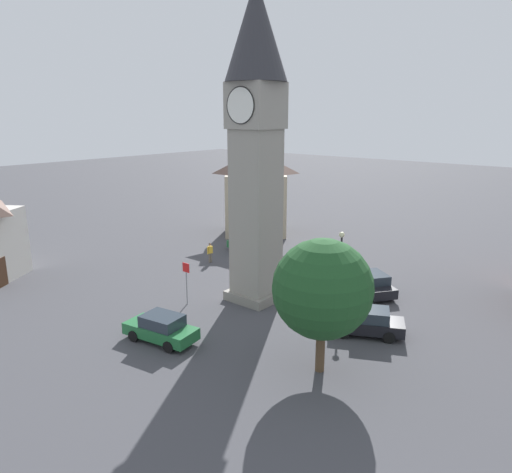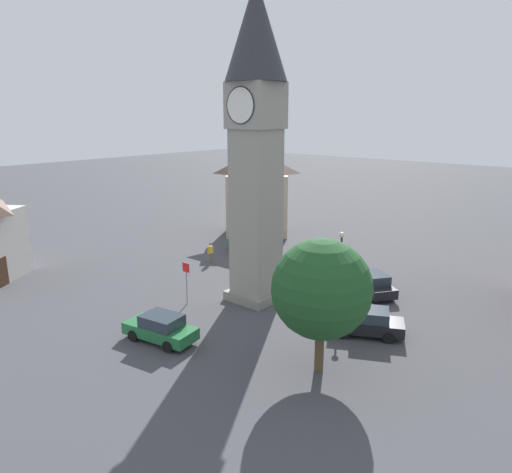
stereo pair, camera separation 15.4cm
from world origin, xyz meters
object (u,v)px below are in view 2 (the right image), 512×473
at_px(clock_tower, 256,121).
at_px(pedestrian, 211,251).
at_px(car_silver_kerb, 367,322).
at_px(car_blue_kerb, 372,283).
at_px(car_white_side, 161,328).
at_px(tree, 322,289).
at_px(car_red_corner, 250,245).
at_px(building_corner_back, 257,192).
at_px(road_sign, 186,276).
at_px(lamp_post, 341,257).

xyz_separation_m(clock_tower, pedestrian, (-8.04, 3.65, -10.62)).
distance_m(car_silver_kerb, pedestrian, 16.69).
xyz_separation_m(car_blue_kerb, car_white_side, (-5.52, -13.86, 0.00)).
bearing_deg(tree, car_silver_kerb, 90.94).
relative_size(car_silver_kerb, car_red_corner, 1.03).
bearing_deg(car_silver_kerb, tree, -89.06).
distance_m(clock_tower, car_white_side, 13.52).
relative_size(car_blue_kerb, tree, 0.66).
height_order(clock_tower, car_blue_kerb, clock_tower).
relative_size(car_silver_kerb, building_corner_back, 0.53).
bearing_deg(car_white_side, car_blue_kerb, 68.28).
bearing_deg(tree, pedestrian, 151.79).
height_order(car_blue_kerb, road_sign, road_sign).
height_order(tree, road_sign, tree).
height_order(car_red_corner, lamp_post, lamp_post).
bearing_deg(lamp_post, building_corner_back, 145.29).
relative_size(clock_tower, lamp_post, 4.02).
xyz_separation_m(car_blue_kerb, car_red_corner, (-12.97, 2.07, 0.00)).
relative_size(car_red_corner, pedestrian, 2.55).
xyz_separation_m(car_blue_kerb, tree, (2.76, -10.92, 3.42)).
bearing_deg(clock_tower, car_silver_kerb, -0.81).
height_order(clock_tower, tree, clock_tower).
relative_size(car_blue_kerb, car_red_corner, 1.01).
distance_m(car_blue_kerb, car_white_side, 14.92).
distance_m(clock_tower, lamp_post, 9.97).
height_order(lamp_post, road_sign, lamp_post).
bearing_deg(car_blue_kerb, road_sign, -131.46).
bearing_deg(road_sign, tree, -7.59).
height_order(car_blue_kerb, tree, tree).
bearing_deg(pedestrian, lamp_post, -5.66).
relative_size(car_blue_kerb, road_sign, 1.55).
relative_size(clock_tower, car_white_side, 4.58).
relative_size(car_blue_kerb, lamp_post, 0.88).
height_order(clock_tower, car_silver_kerb, clock_tower).
bearing_deg(building_corner_back, pedestrian, -70.48).
relative_size(car_blue_kerb, building_corner_back, 0.51).
height_order(pedestrian, lamp_post, lamp_post).
xyz_separation_m(car_white_side, tree, (8.28, 2.93, 3.42)).
height_order(car_blue_kerb, car_white_side, same).
bearing_deg(building_corner_back, car_silver_kerb, -35.16).
bearing_deg(road_sign, car_red_corner, 111.88).
bearing_deg(lamp_post, tree, -65.99).
xyz_separation_m(tree, road_sign, (-11.10, 1.48, -2.29)).
distance_m(car_white_side, lamp_post, 11.81).
bearing_deg(car_blue_kerb, car_white_side, -111.72).
bearing_deg(car_white_side, building_corner_back, 118.05).
xyz_separation_m(tree, building_corner_back, (-19.97, 19.00, 0.12)).
relative_size(car_blue_kerb, pedestrian, 2.56).
relative_size(car_white_side, pedestrian, 2.57).
relative_size(car_white_side, tree, 0.66).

